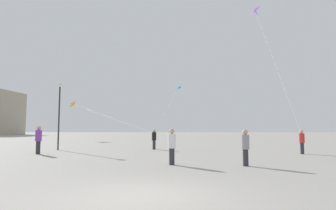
{
  "coord_description": "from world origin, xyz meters",
  "views": [
    {
      "loc": [
        0.92,
        -6.95,
        1.64
      ],
      "look_at": [
        0.0,
        15.75,
        3.6
      ],
      "focal_mm": 30.02,
      "sensor_mm": 36.0,
      "label": 1
    }
  ],
  "objects_px": {
    "kite_violet_diamond": "(255,11)",
    "lamppost_east": "(59,105)",
    "person_in_white": "(172,145)",
    "person_in_grey": "(245,146)",
    "person_in_purple": "(38,139)",
    "kite_cyan_diamond": "(178,88)",
    "person_in_black": "(154,138)",
    "kite_amber_delta": "(74,105)",
    "person_in_red": "(302,141)"
  },
  "relations": [
    {
      "from": "kite_amber_delta",
      "to": "person_in_white",
      "type": "bearing_deg",
      "value": -61.38
    },
    {
      "from": "person_in_red",
      "to": "kite_violet_diamond",
      "type": "xyz_separation_m",
      "value": [
        0.28,
        11.35,
        13.93
      ]
    },
    {
      "from": "person_in_grey",
      "to": "kite_violet_diamond",
      "type": "height_order",
      "value": "kite_violet_diamond"
    },
    {
      "from": "person_in_grey",
      "to": "kite_cyan_diamond",
      "type": "height_order",
      "value": "kite_cyan_diamond"
    },
    {
      "from": "person_in_grey",
      "to": "lamppost_east",
      "type": "height_order",
      "value": "lamppost_east"
    },
    {
      "from": "person_in_purple",
      "to": "person_in_red",
      "type": "relative_size",
      "value": 1.17
    },
    {
      "from": "person_in_black",
      "to": "person_in_red",
      "type": "bearing_deg",
      "value": -121.95
    },
    {
      "from": "kite_amber_delta",
      "to": "lamppost_east",
      "type": "height_order",
      "value": "kite_amber_delta"
    },
    {
      "from": "person_in_black",
      "to": "kite_cyan_diamond",
      "type": "relative_size",
      "value": 0.08
    },
    {
      "from": "person_in_purple",
      "to": "lamppost_east",
      "type": "distance_m",
      "value": 4.46
    },
    {
      "from": "kite_amber_delta",
      "to": "kite_cyan_diamond",
      "type": "distance_m",
      "value": 16.05
    },
    {
      "from": "person_in_black",
      "to": "kite_amber_delta",
      "type": "bearing_deg",
      "value": 24.8
    },
    {
      "from": "person_in_black",
      "to": "kite_amber_delta",
      "type": "relative_size",
      "value": 0.08
    },
    {
      "from": "person_in_white",
      "to": "kite_cyan_diamond",
      "type": "relative_size",
      "value": 0.09
    },
    {
      "from": "person_in_purple",
      "to": "person_in_white",
      "type": "bearing_deg",
      "value": -96.66
    },
    {
      "from": "person_in_red",
      "to": "kite_amber_delta",
      "type": "distance_m",
      "value": 33.45
    },
    {
      "from": "person_in_purple",
      "to": "person_in_white",
      "type": "height_order",
      "value": "person_in_purple"
    },
    {
      "from": "person_in_grey",
      "to": "kite_violet_diamond",
      "type": "bearing_deg",
      "value": 112.48
    },
    {
      "from": "person_in_purple",
      "to": "person_in_red",
      "type": "height_order",
      "value": "person_in_purple"
    },
    {
      "from": "person_in_black",
      "to": "person_in_red",
      "type": "xyz_separation_m",
      "value": [
        10.23,
        -3.78,
        -0.02
      ]
    },
    {
      "from": "person_in_white",
      "to": "person_in_grey",
      "type": "bearing_deg",
      "value": 116.25
    },
    {
      "from": "kite_violet_diamond",
      "to": "person_in_red",
      "type": "bearing_deg",
      "value": -91.43
    },
    {
      "from": "person_in_red",
      "to": "lamppost_east",
      "type": "xyz_separation_m",
      "value": [
        -17.77,
        2.83,
        2.69
      ]
    },
    {
      "from": "kite_amber_delta",
      "to": "lamppost_east",
      "type": "xyz_separation_m",
      "value": [
        6.41,
        -19.83,
        -1.81
      ]
    },
    {
      "from": "kite_amber_delta",
      "to": "kite_cyan_diamond",
      "type": "bearing_deg",
      "value": -2.14
    },
    {
      "from": "kite_cyan_diamond",
      "to": "person_in_purple",
      "type": "bearing_deg",
      "value": -111.89
    },
    {
      "from": "person_in_red",
      "to": "kite_amber_delta",
      "type": "height_order",
      "value": "kite_amber_delta"
    },
    {
      "from": "kite_violet_diamond",
      "to": "lamppost_east",
      "type": "distance_m",
      "value": 22.91
    },
    {
      "from": "person_in_white",
      "to": "lamppost_east",
      "type": "height_order",
      "value": "lamppost_east"
    },
    {
      "from": "kite_violet_diamond",
      "to": "kite_cyan_diamond",
      "type": "xyz_separation_m",
      "value": [
        -8.6,
        10.72,
        -7.11
      ]
    },
    {
      "from": "person_in_grey",
      "to": "kite_amber_delta",
      "type": "distance_m",
      "value": 34.96
    },
    {
      "from": "person_in_grey",
      "to": "kite_cyan_diamond",
      "type": "bearing_deg",
      "value": 135.95
    },
    {
      "from": "person_in_black",
      "to": "person_in_grey",
      "type": "xyz_separation_m",
      "value": [
        5.02,
        -10.13,
        -0.0
      ]
    },
    {
      "from": "person_in_purple",
      "to": "kite_cyan_diamond",
      "type": "xyz_separation_m",
      "value": [
        9.2,
        22.89,
        6.67
      ]
    },
    {
      "from": "person_in_purple",
      "to": "kite_violet_diamond",
      "type": "distance_m",
      "value": 25.59
    },
    {
      "from": "person_in_purple",
      "to": "person_in_red",
      "type": "xyz_separation_m",
      "value": [
        17.51,
        0.82,
        -0.15
      ]
    },
    {
      "from": "person_in_white",
      "to": "kite_cyan_diamond",
      "type": "bearing_deg",
      "value": -149.12
    },
    {
      "from": "kite_violet_diamond",
      "to": "lamppost_east",
      "type": "relative_size",
      "value": 2.63
    },
    {
      "from": "person_in_grey",
      "to": "kite_cyan_diamond",
      "type": "distance_m",
      "value": 29.39
    },
    {
      "from": "person_in_grey",
      "to": "lamppost_east",
      "type": "bearing_deg",
      "value": -176.45
    },
    {
      "from": "person_in_grey",
      "to": "kite_violet_diamond",
      "type": "distance_m",
      "value": 23.17
    },
    {
      "from": "kite_amber_delta",
      "to": "kite_cyan_diamond",
      "type": "relative_size",
      "value": 1.04
    },
    {
      "from": "kite_cyan_diamond",
      "to": "person_in_white",
      "type": "bearing_deg",
      "value": -90.41
    },
    {
      "from": "person_in_black",
      "to": "person_in_red",
      "type": "distance_m",
      "value": 10.9
    },
    {
      "from": "kite_violet_diamond",
      "to": "person_in_purple",
      "type": "bearing_deg",
      "value": -145.63
    },
    {
      "from": "person_in_black",
      "to": "person_in_white",
      "type": "xyz_separation_m",
      "value": [
        1.71,
        -9.84,
        0.02
      ]
    },
    {
      "from": "person_in_white",
      "to": "lamppost_east",
      "type": "relative_size",
      "value": 0.31
    },
    {
      "from": "kite_violet_diamond",
      "to": "lamppost_east",
      "type": "xyz_separation_m",
      "value": [
        -18.06,
        -8.52,
        -11.23
      ]
    },
    {
      "from": "person_in_white",
      "to": "lamppost_east",
      "type": "bearing_deg",
      "value": -102.55
    },
    {
      "from": "kite_cyan_diamond",
      "to": "lamppost_east",
      "type": "xyz_separation_m",
      "value": [
        -9.46,
        -19.24,
        -4.12
      ]
    }
  ]
}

